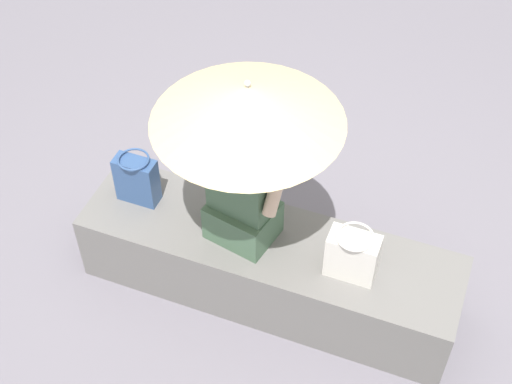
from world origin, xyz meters
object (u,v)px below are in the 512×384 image
at_px(person_seated, 242,183).
at_px(parasol, 248,104).
at_px(tote_bag_canvas, 137,179).
at_px(handbag_black, 352,255).

bearing_deg(person_seated, parasol, 136.27).
xyz_separation_m(person_seated, tote_bag_canvas, (0.64, -0.03, -0.24)).
height_order(person_seated, tote_bag_canvas, person_seated).
bearing_deg(tote_bag_canvas, handbag_black, 176.53).
relative_size(parasol, handbag_black, 3.78).
bearing_deg(tote_bag_canvas, person_seated, 177.05).
bearing_deg(tote_bag_canvas, parasol, 172.92).
relative_size(person_seated, handbag_black, 3.12).
xyz_separation_m(person_seated, parasol, (-0.06, 0.05, 0.57)).
xyz_separation_m(parasol, tote_bag_canvas, (0.70, -0.09, -0.81)).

